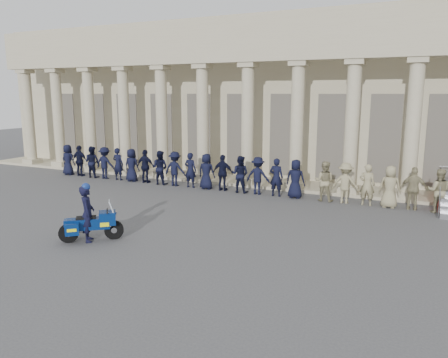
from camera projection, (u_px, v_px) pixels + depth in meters
The scene contains 5 objects.
ground at pixel (196, 232), 15.33m from camera, with size 90.00×90.00×0.00m, color #444447.
building at pixel (307, 97), 27.56m from camera, with size 40.00×12.50×9.00m.
officer_rank at pixel (229, 173), 21.49m from camera, with size 21.75×0.68×1.81m.
motorcycle at pixel (92, 224), 14.28m from camera, with size 1.71×1.52×1.33m.
rider at pixel (87, 213), 14.17m from camera, with size 0.78×0.81×1.95m.
Camera 1 is at (7.12, -12.88, 4.77)m, focal length 35.00 mm.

